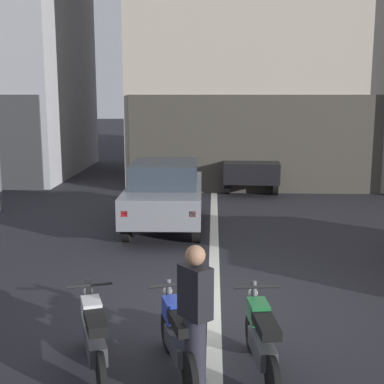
{
  "coord_description": "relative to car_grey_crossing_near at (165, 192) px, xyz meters",
  "views": [
    {
      "loc": [
        -0.03,
        -7.85,
        3.25
      ],
      "look_at": [
        -0.43,
        2.0,
        1.4
      ],
      "focal_mm": 49.42,
      "sensor_mm": 36.0,
      "label": 1
    }
  ],
  "objects": [
    {
      "name": "car_grey_crossing_near",
      "position": [
        0.0,
        0.0,
        0.0
      ],
      "size": [
        1.84,
        4.14,
        1.64
      ],
      "color": "black",
      "rests_on": "ground"
    },
    {
      "name": "lane_centre_line",
      "position": [
        1.2,
        1.29,
        -0.88
      ],
      "size": [
        0.2,
        18.0,
        0.01
      ],
      "primitive_type": "cube",
      "color": "silver",
      "rests_on": "ground"
    },
    {
      "name": "motorcycle_blue_row_left_mid",
      "position": [
        0.76,
        -6.8,
        -0.43
      ],
      "size": [
        0.65,
        1.62,
        0.98
      ],
      "color": "black",
      "rests_on": "ground"
    },
    {
      "name": "motorcycle_white_row_leftmost",
      "position": [
        -0.21,
        -6.84,
        -0.43
      ],
      "size": [
        0.69,
        1.6,
        0.98
      ],
      "color": "black",
      "rests_on": "ground"
    },
    {
      "name": "car_black_down_street",
      "position": [
        2.47,
        5.77,
        0.0
      ],
      "size": [
        1.97,
        4.19,
        1.64
      ],
      "color": "black",
      "rests_on": "ground"
    },
    {
      "name": "ground_plane",
      "position": [
        1.2,
        -4.71,
        -0.89
      ],
      "size": [
        120.0,
        120.0,
        0.0
      ],
      "primitive_type": "plane",
      "color": "#232328"
    },
    {
      "name": "person_by_motorcycles",
      "position": [
        0.99,
        -7.19,
        -0.03
      ],
      "size": [
        0.4,
        0.42,
        1.67
      ],
      "color": "#23232D",
      "rests_on": "ground"
    },
    {
      "name": "motorcycle_green_row_centre",
      "position": [
        1.74,
        -6.83,
        -0.43
      ],
      "size": [
        0.55,
        1.67,
        0.98
      ],
      "color": "black",
      "rests_on": "ground"
    }
  ]
}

